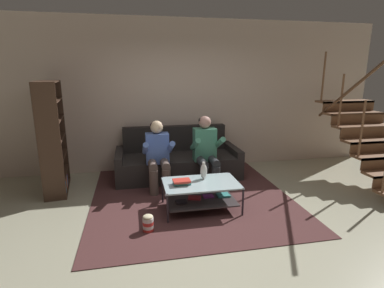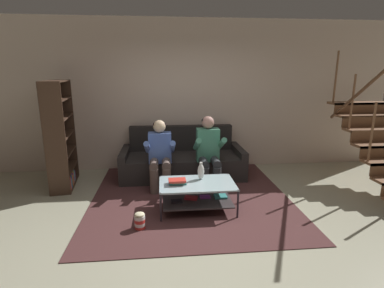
{
  "view_description": "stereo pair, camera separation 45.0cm",
  "coord_description": "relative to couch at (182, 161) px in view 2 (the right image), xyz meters",
  "views": [
    {
      "loc": [
        -0.86,
        -3.43,
        1.93
      ],
      "look_at": [
        0.03,
        0.97,
        0.83
      ],
      "focal_mm": 28.0,
      "sensor_mm": 36.0,
      "label": 1
    },
    {
      "loc": [
        -0.41,
        -3.49,
        1.93
      ],
      "look_at": [
        0.03,
        0.97,
        0.83
      ],
      "focal_mm": 28.0,
      "sensor_mm": 36.0,
      "label": 2
    }
  ],
  "objects": [
    {
      "name": "area_rug",
      "position": [
        0.05,
        -0.87,
        -0.28
      ],
      "size": [
        3.01,
        3.42,
        0.01
      ],
      "color": "#4E2C2C",
      "rests_on": "ground"
    },
    {
      "name": "ground",
      "position": [
        0.06,
        -1.9,
        -0.28
      ],
      "size": [
        16.8,
        16.8,
        0.0
      ],
      "primitive_type": "plane",
      "color": "#ACAA8F"
    },
    {
      "name": "vase",
      "position": [
        0.18,
        -1.35,
        0.24
      ],
      "size": [
        0.1,
        0.1,
        0.25
      ],
      "color": "silver",
      "rests_on": "coffee_table"
    },
    {
      "name": "back_partition",
      "position": [
        0.06,
        0.56,
        1.17
      ],
      "size": [
        8.4,
        0.12,
        2.9
      ],
      "primitive_type": "cube",
      "color": "beige",
      "rests_on": "ground"
    },
    {
      "name": "popcorn_tub",
      "position": [
        -0.66,
        -1.95,
        -0.17
      ],
      "size": [
        0.13,
        0.13,
        0.22
      ],
      "color": "red",
      "rests_on": "ground"
    },
    {
      "name": "coffee_table",
      "position": [
        0.11,
        -1.48,
        -0.02
      ],
      "size": [
        1.05,
        0.66,
        0.41
      ],
      "color": "#AAC4CA",
      "rests_on": "ground"
    },
    {
      "name": "person_seated_right",
      "position": [
        0.41,
        -0.57,
        0.36
      ],
      "size": [
        0.5,
        0.58,
        1.19
      ],
      "color": "#2D3033",
      "rests_on": "ground"
    },
    {
      "name": "bookshelf",
      "position": [
        -2.09,
        -0.35,
        0.44
      ],
      "size": [
        0.44,
        0.99,
        1.78
      ],
      "color": "#422C20",
      "rests_on": "ground"
    },
    {
      "name": "person_seated_left",
      "position": [
        -0.41,
        -0.57,
        0.33
      ],
      "size": [
        0.5,
        0.58,
        1.14
      ],
      "color": "brown",
      "rests_on": "ground"
    },
    {
      "name": "book_stack",
      "position": [
        -0.17,
        -1.51,
        0.16
      ],
      "size": [
        0.25,
        0.17,
        0.07
      ],
      "color": "teal",
      "rests_on": "coffee_table"
    },
    {
      "name": "couch",
      "position": [
        0.0,
        0.0,
        0.0
      ],
      "size": [
        2.24,
        0.96,
        0.89
      ],
      "color": "#292524",
      "rests_on": "ground"
    }
  ]
}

